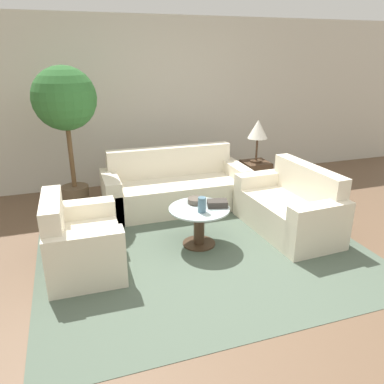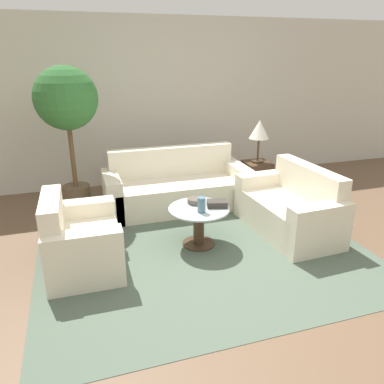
# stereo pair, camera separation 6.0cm
# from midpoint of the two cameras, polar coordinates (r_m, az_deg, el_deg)

# --- Properties ---
(ground_plane) EXTENTS (14.00, 14.00, 0.00)m
(ground_plane) POSITION_cam_midpoint_polar(r_m,az_deg,el_deg) (3.84, 5.88, -12.10)
(ground_plane) COLOR brown
(wall_back) EXTENTS (10.00, 0.06, 2.60)m
(wall_back) POSITION_cam_midpoint_polar(r_m,az_deg,el_deg) (6.21, -5.22, 13.38)
(wall_back) COLOR beige
(wall_back) RESTS_ON ground_plane
(rug) EXTENTS (3.50, 3.19, 0.01)m
(rug) POSITION_cam_midpoint_polar(r_m,az_deg,el_deg) (4.32, 1.42, -7.91)
(rug) COLOR #4C5B4C
(rug) RESTS_ON ground_plane
(sofa_main) EXTENTS (1.97, 0.77, 0.82)m
(sofa_main) POSITION_cam_midpoint_polar(r_m,az_deg,el_deg) (5.25, -2.19, 0.57)
(sofa_main) COLOR beige
(sofa_main) RESTS_ON ground_plane
(armchair) EXTENTS (0.72, 0.98, 0.78)m
(armchair) POSITION_cam_midpoint_polar(r_m,az_deg,el_deg) (3.93, -16.58, -7.53)
(armchair) COLOR beige
(armchair) RESTS_ON ground_plane
(loveseat) EXTENTS (0.80, 1.41, 0.80)m
(loveseat) POSITION_cam_midpoint_polar(r_m,az_deg,el_deg) (4.71, 15.31, -2.61)
(loveseat) COLOR beige
(loveseat) RESTS_ON ground_plane
(coffee_table) EXTENTS (0.68, 0.68, 0.45)m
(coffee_table) POSITION_cam_midpoint_polar(r_m,az_deg,el_deg) (4.19, 1.45, -4.47)
(coffee_table) COLOR #422D1E
(coffee_table) RESTS_ON ground_plane
(side_table) EXTENTS (0.37, 0.37, 0.54)m
(side_table) POSITION_cam_midpoint_polar(r_m,az_deg,el_deg) (5.72, 10.06, 1.92)
(side_table) COLOR #422D1E
(side_table) RESTS_ON ground_plane
(table_lamp) EXTENTS (0.29, 0.29, 0.62)m
(table_lamp) POSITION_cam_midpoint_polar(r_m,az_deg,el_deg) (5.53, 10.54, 9.17)
(table_lamp) COLOR #422D1E
(table_lamp) RESTS_ON side_table
(potted_plant) EXTENTS (0.79, 0.79, 1.92)m
(potted_plant) POSITION_cam_midpoint_polar(r_m,az_deg,el_deg) (5.02, -18.18, 12.01)
(potted_plant) COLOR brown
(potted_plant) RESTS_ON ground_plane
(vase) EXTENTS (0.09, 0.09, 0.17)m
(vase) POSITION_cam_midpoint_polar(r_m,az_deg,el_deg) (3.99, 1.88, -1.97)
(vase) COLOR slate
(vase) RESTS_ON coffee_table
(bowl) EXTENTS (0.19, 0.19, 0.06)m
(bowl) POSITION_cam_midpoint_polar(r_m,az_deg,el_deg) (4.25, 0.95, -1.34)
(bowl) COLOR brown
(bowl) RESTS_ON coffee_table
(book_stack) EXTENTS (0.25, 0.20, 0.07)m
(book_stack) POSITION_cam_midpoint_polar(r_m,az_deg,el_deg) (4.17, 4.24, -1.78)
(book_stack) COLOR #38332D
(book_stack) RESTS_ON coffee_table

